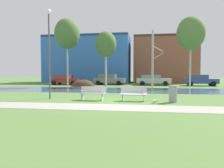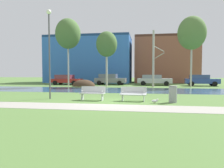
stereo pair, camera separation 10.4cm
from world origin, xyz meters
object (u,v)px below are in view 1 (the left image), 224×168
Objects in this scene: parked_van_nearest_red at (65,80)px; parked_sedan_second_grey at (109,79)px; trash_bin at (173,94)px; bench_left at (93,93)px; bench_right at (133,93)px; parked_hatch_third_silver at (153,80)px; seagull at (155,101)px; parked_wagon_fourth_blue at (200,80)px; streetlamp at (49,40)px.

parked_sedan_second_grey is at bearing 8.85° from parked_van_nearest_red.
bench_left is at bearing 176.25° from trash_bin.
parked_hatch_third_silver reaches higher than bench_right.
bench_left is 3.78× the size of seagull.
trash_bin is 1.19m from seagull.
parked_wagon_fourth_blue is at bearing 64.24° from bench_right.
streetlamp is (-2.99, 0.29, 3.40)m from bench_left.
bench_left is 0.34× the size of parked_hatch_third_silver.
parked_hatch_third_silver is (1.97, 17.31, 0.32)m from bench_right.
streetlamp is 1.34× the size of parked_wagon_fourth_blue.
bench_right is at bearing -57.12° from parked_van_nearest_red.
parked_van_nearest_red is (-12.07, 17.47, 0.65)m from seagull.
streetlamp reaches higher than bench_left.
parked_wagon_fourth_blue reaches higher than seagull.
parked_wagon_fourth_blue is at bearing 50.46° from streetlamp.
bench_left is at bearing -122.40° from parked_wagon_fourth_blue.
bench_left is at bearing -5.61° from streetlamp.
bench_right is at bearing -75.97° from parked_sedan_second_grey.
parked_hatch_third_silver is at bearing 87.79° from seagull.
streetlamp is at bearing 171.16° from seagull.
trash_bin is 0.21× the size of parked_sedan_second_grey.
bench_left is 0.36× the size of parked_van_nearest_red.
trash_bin reaches higher than seagull.
parked_van_nearest_red is (-5.24, 16.41, -3.09)m from streetlamp.
streetlamp is 17.51m from parked_van_nearest_red.
trash_bin is at bearing -4.46° from streetlamp.
bench_left is at bearing 180.00° from bench_right.
parked_wagon_fourth_blue is at bearing 57.60° from bench_left.
seagull is at bearing -111.30° from parked_wagon_fourth_blue.
bench_left is 3.93m from seagull.
parked_wagon_fourth_blue reaches higher than parked_hatch_third_silver.
parked_hatch_third_silver is (4.54, 17.31, 0.32)m from bench_left.
parked_van_nearest_red reaches higher than trash_bin.
parked_hatch_third_silver reaches higher than parked_van_nearest_red.
parked_hatch_third_silver is 6.21m from parked_wagon_fourth_blue.
trash_bin is at bearing 23.43° from seagull.
parked_van_nearest_red is 18.96m from parked_wagon_fourth_blue.
parked_hatch_third_silver is at bearing 83.52° from bench_right.
trash_bin is 2.26× the size of seagull.
streetlamp reaches higher than trash_bin.
trash_bin is (4.87, -0.32, 0.03)m from bench_left.
trash_bin is 18.19m from parked_wagon_fourth_blue.
seagull is at bearing -31.18° from bench_right.
trash_bin reaches higher than bench_right.
trash_bin is 0.17× the size of streetlamp.
trash_bin is 19.23m from parked_sedan_second_grey.
parked_van_nearest_red is 0.97× the size of parked_sedan_second_grey.
parked_sedan_second_grey is (-5.69, 18.47, 0.70)m from seagull.
parked_wagon_fourth_blue is (18.96, 0.20, 0.01)m from parked_van_nearest_red.
trash_bin is (2.30, -0.32, 0.03)m from bench_right.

